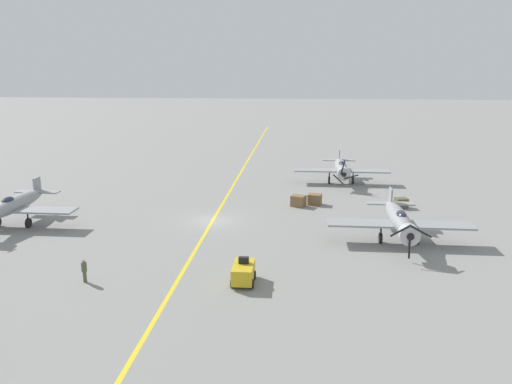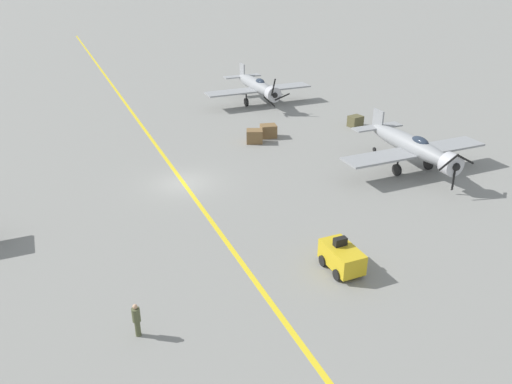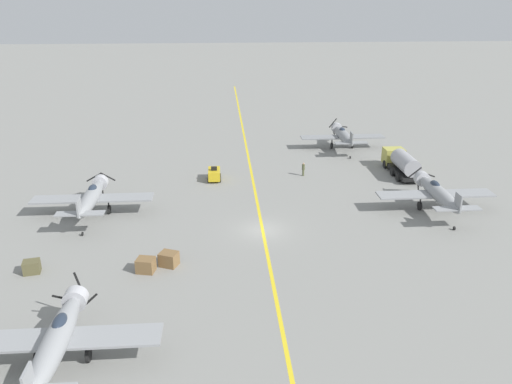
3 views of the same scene
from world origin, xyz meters
name	(u,v)px [view 1 (image 1 of 3)]	position (x,y,z in m)	size (l,w,h in m)	color
ground_plane	(213,221)	(0.00, 0.00, 0.00)	(400.00, 400.00, 0.00)	gray
taxiway_stripe	(213,221)	(0.00, 0.00, 0.00)	(0.30, 160.00, 0.01)	yellow
airplane_mid_left	(399,220)	(-16.74, 4.65, 2.01)	(12.00, 9.98, 3.65)	gray
airplane_mid_right	(13,205)	(18.13, 3.26, 2.01)	(12.00, 9.98, 3.65)	gray
airplane_near_left	(341,168)	(-13.60, -17.65, 2.01)	(12.00, 9.98, 3.77)	gray
tow_tractor	(243,272)	(-4.61, 14.07, 0.79)	(1.57, 2.60, 1.79)	gold
ground_crew_walking	(84,270)	(6.30, 14.89, 0.91)	(0.36, 0.36, 1.67)	#515638
supply_crate_by_tanker	(298,201)	(-8.25, -6.01, 0.59)	(1.41, 1.17, 1.17)	brown
supply_crate_mid_lane	(315,199)	(-10.01, -6.87, 0.58)	(1.39, 1.16, 1.16)	brown
supply_crate_outboard	(401,203)	(-19.09, -6.38, 0.52)	(1.26, 1.05, 1.05)	brown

